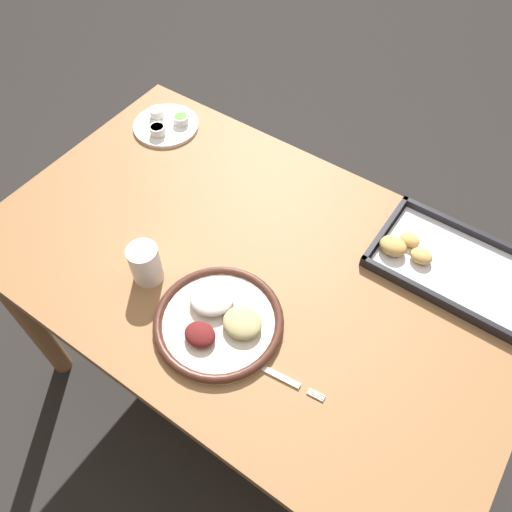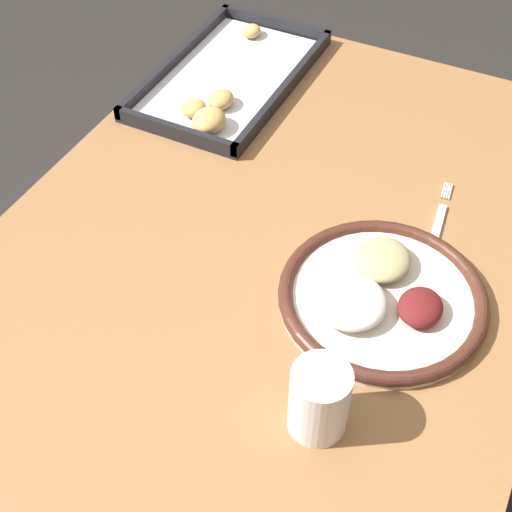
{
  "view_description": "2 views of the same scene",
  "coord_description": "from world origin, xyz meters",
  "px_view_note": "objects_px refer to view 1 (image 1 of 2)",
  "views": [
    {
      "loc": [
        0.39,
        -0.55,
        1.66
      ],
      "look_at": [
        0.01,
        0.0,
        0.74
      ],
      "focal_mm": 35.0,
      "sensor_mm": 36.0,
      "label": 1
    },
    {
      "loc": [
        -0.58,
        -0.29,
        1.45
      ],
      "look_at": [
        0.01,
        0.0,
        0.74
      ],
      "focal_mm": 50.0,
      "sensor_mm": 36.0,
      "label": 2
    }
  ],
  "objects_px": {
    "baking_tray": "(452,266)",
    "drinking_cup": "(145,264)",
    "dinner_plate": "(219,320)",
    "saucer_plate": "(166,124)",
    "fork": "(275,374)"
  },
  "relations": [
    {
      "from": "baking_tray",
      "to": "drinking_cup",
      "type": "xyz_separation_m",
      "value": [
        -0.56,
        -0.41,
        0.04
      ]
    },
    {
      "from": "dinner_plate",
      "to": "drinking_cup",
      "type": "height_order",
      "value": "drinking_cup"
    },
    {
      "from": "dinner_plate",
      "to": "saucer_plate",
      "type": "xyz_separation_m",
      "value": [
        -0.51,
        0.42,
        -0.0
      ]
    },
    {
      "from": "fork",
      "to": "drinking_cup",
      "type": "height_order",
      "value": "drinking_cup"
    },
    {
      "from": "saucer_plate",
      "to": "baking_tray",
      "type": "bearing_deg",
      "value": -0.23
    },
    {
      "from": "saucer_plate",
      "to": "drinking_cup",
      "type": "relative_size",
      "value": 1.9
    },
    {
      "from": "fork",
      "to": "saucer_plate",
      "type": "xyz_separation_m",
      "value": [
        -0.68,
        0.45,
        0.01
      ]
    },
    {
      "from": "fork",
      "to": "baking_tray",
      "type": "height_order",
      "value": "baking_tray"
    },
    {
      "from": "fork",
      "to": "drinking_cup",
      "type": "xyz_separation_m",
      "value": [
        -0.37,
        0.03,
        0.05
      ]
    },
    {
      "from": "dinner_plate",
      "to": "fork",
      "type": "xyz_separation_m",
      "value": [
        0.16,
        -0.03,
        -0.01
      ]
    },
    {
      "from": "dinner_plate",
      "to": "baking_tray",
      "type": "bearing_deg",
      "value": 49.7
    },
    {
      "from": "saucer_plate",
      "to": "drinking_cup",
      "type": "xyz_separation_m",
      "value": [
        0.31,
        -0.42,
        0.04
      ]
    },
    {
      "from": "baking_tray",
      "to": "dinner_plate",
      "type": "bearing_deg",
      "value": -130.3
    },
    {
      "from": "dinner_plate",
      "to": "saucer_plate",
      "type": "relative_size",
      "value": 1.49
    },
    {
      "from": "saucer_plate",
      "to": "drinking_cup",
      "type": "height_order",
      "value": "drinking_cup"
    }
  ]
}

